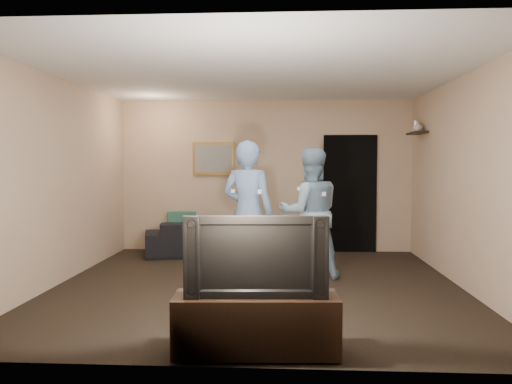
# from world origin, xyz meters

# --- Properties ---
(ground) EXTENTS (5.00, 5.00, 0.00)m
(ground) POSITION_xyz_m (0.00, 0.00, 0.00)
(ground) COLOR black
(ground) RESTS_ON ground
(ceiling) EXTENTS (5.00, 5.00, 0.04)m
(ceiling) POSITION_xyz_m (0.00, 0.00, 2.60)
(ceiling) COLOR silver
(ceiling) RESTS_ON wall_back
(wall_back) EXTENTS (5.00, 0.04, 2.60)m
(wall_back) POSITION_xyz_m (0.00, 2.50, 1.30)
(wall_back) COLOR tan
(wall_back) RESTS_ON ground
(wall_front) EXTENTS (5.00, 0.04, 2.60)m
(wall_front) POSITION_xyz_m (0.00, -2.50, 1.30)
(wall_front) COLOR tan
(wall_front) RESTS_ON ground
(wall_left) EXTENTS (0.04, 5.00, 2.60)m
(wall_left) POSITION_xyz_m (-2.50, 0.00, 1.30)
(wall_left) COLOR tan
(wall_left) RESTS_ON ground
(wall_right) EXTENTS (0.04, 5.00, 2.60)m
(wall_right) POSITION_xyz_m (2.50, 0.00, 1.30)
(wall_right) COLOR tan
(wall_right) RESTS_ON ground
(sofa) EXTENTS (2.09, 1.24, 0.57)m
(sofa) POSITION_xyz_m (-0.98, 2.07, 0.29)
(sofa) COLOR black
(sofa) RESTS_ON ground
(throw_pillow) EXTENTS (0.50, 0.28, 0.47)m
(throw_pillow) POSITION_xyz_m (-1.38, 2.07, 0.48)
(throw_pillow) COLOR #1A4E40
(throw_pillow) RESTS_ON sofa
(painting_frame) EXTENTS (0.72, 0.05, 0.57)m
(painting_frame) POSITION_xyz_m (-0.90, 2.48, 1.60)
(painting_frame) COLOR olive
(painting_frame) RESTS_ON wall_back
(painting_canvas) EXTENTS (0.62, 0.01, 0.47)m
(painting_canvas) POSITION_xyz_m (-0.90, 2.45, 1.60)
(painting_canvas) COLOR slate
(painting_canvas) RESTS_ON painting_frame
(doorway) EXTENTS (0.90, 0.06, 2.00)m
(doorway) POSITION_xyz_m (1.45, 2.47, 1.00)
(doorway) COLOR black
(doorway) RESTS_ON ground
(light_switch) EXTENTS (0.08, 0.02, 0.12)m
(light_switch) POSITION_xyz_m (0.85, 2.48, 1.30)
(light_switch) COLOR silver
(light_switch) RESTS_ON wall_back
(wall_shelf) EXTENTS (0.20, 0.60, 0.03)m
(wall_shelf) POSITION_xyz_m (2.39, 1.80, 1.99)
(wall_shelf) COLOR black
(wall_shelf) RESTS_ON wall_right
(shelf_vase) EXTENTS (0.20, 0.20, 0.16)m
(shelf_vase) POSITION_xyz_m (2.39, 1.76, 2.08)
(shelf_vase) COLOR silver
(shelf_vase) RESTS_ON wall_shelf
(shelf_figurine) EXTENTS (0.06, 0.06, 0.18)m
(shelf_figurine) POSITION_xyz_m (2.39, 1.89, 2.09)
(shelf_figurine) COLOR silver
(shelf_figurine) RESTS_ON wall_shelf
(tv_console) EXTENTS (1.32, 0.49, 0.46)m
(tv_console) POSITION_xyz_m (0.11, -2.24, 0.25)
(tv_console) COLOR black
(tv_console) RESTS_ON ground
(television) EXTENTS (1.12, 0.21, 0.64)m
(television) POSITION_xyz_m (0.11, -2.24, 0.80)
(television) COLOR black
(television) RESTS_ON tv_console
(wii_player_left) EXTENTS (0.75, 0.60, 1.80)m
(wii_player_left) POSITION_xyz_m (-0.12, 0.06, 0.90)
(wii_player_left) COLOR #6A8BB8
(wii_player_left) RESTS_ON ground
(wii_player_right) EXTENTS (0.93, 0.77, 1.72)m
(wii_player_right) POSITION_xyz_m (0.67, 0.49, 0.86)
(wii_player_right) COLOR #83A6BE
(wii_player_right) RESTS_ON ground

